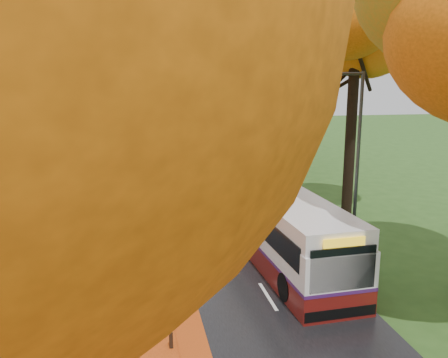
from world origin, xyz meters
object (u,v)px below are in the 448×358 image
object	(u,v)px
streetlamp_near	(352,156)
car_dark	(155,144)
car_silver	(154,143)
bus	(279,224)
car_white	(161,161)
streetlamp_mid	(234,113)
streetlamp_far	(198,100)

from	to	relation	value
streetlamp_near	car_dark	xyz separation A→B (m)	(-6.12, 33.88, -4.09)
streetlamp_near	car_silver	size ratio (longest dim) A/B	2.06
bus	car_white	distance (m)	21.31
streetlamp_mid	streetlamp_far	distance (m)	22.00
streetlamp_near	bus	world-z (taller)	streetlamp_near
streetlamp_mid	car_dark	world-z (taller)	streetlamp_mid
streetlamp_far	car_dark	size ratio (longest dim) A/B	1.99
streetlamp_mid	bus	xyz separation A→B (m)	(-2.46, -20.54, -3.11)
car_silver	streetlamp_far	bearing A→B (deg)	40.70
streetlamp_near	car_dark	size ratio (longest dim) A/B	1.99
streetlamp_mid	streetlamp_far	world-z (taller)	same
streetlamp_far	car_dark	xyz separation A→B (m)	(-6.12, -10.12, -4.09)
bus	car_white	xyz separation A→B (m)	(-3.80, 20.95, -0.85)
streetlamp_mid	car_silver	bearing A→B (deg)	116.44
streetlamp_mid	car_dark	size ratio (longest dim) A/B	1.99
streetlamp_far	bus	world-z (taller)	streetlamp_far
streetlamp_near	streetlamp_far	size ratio (longest dim) A/B	1.00
car_white	streetlamp_mid	bearing A→B (deg)	-11.81
car_dark	car_silver	bearing A→B (deg)	120.71
streetlamp_near	car_dark	distance (m)	34.67
bus	car_dark	world-z (taller)	bus
car_dark	streetlamp_far	bearing A→B (deg)	78.76
car_white	car_silver	world-z (taller)	car_white
streetlamp_mid	car_white	world-z (taller)	streetlamp_mid
streetlamp_far	streetlamp_mid	bearing A→B (deg)	-90.00
streetlamp_far	car_white	xyz separation A→B (m)	(-6.26, -21.59, -3.95)
streetlamp_near	streetlamp_mid	distance (m)	22.00
streetlamp_far	car_white	bearing A→B (deg)	-106.16
car_white	car_silver	distance (m)	12.18
bus	car_white	bearing A→B (deg)	97.16
streetlamp_near	car_dark	bearing A→B (deg)	100.25
car_silver	streetlamp_near	bearing A→B (deg)	-95.43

